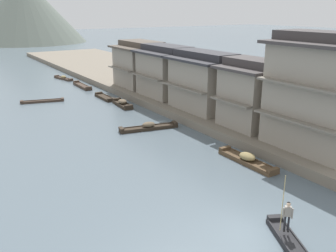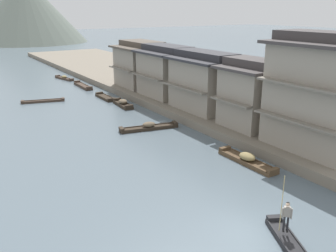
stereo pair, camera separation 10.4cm
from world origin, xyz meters
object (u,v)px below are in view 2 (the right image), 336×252
Objects in this scene: boat_moored_second at (247,160)px; house_waterfront_tall at (204,81)px; boat_moored_third at (43,101)px; house_waterfront_second at (253,94)px; boat_moored_nearest at (149,127)px; boat_midriver_upstream at (64,78)px; boat_upstream_distant at (83,86)px; house_waterfront_nearest at (323,93)px; house_waterfront_narrow at (167,71)px; boat_moored_far at (123,104)px; boat_foreground_poled at (292,247)px; house_waterfront_far at (142,64)px; boat_midriver_drifting at (105,97)px; boatman_person at (286,213)px.

house_waterfront_tall is at bearing 66.90° from boat_moored_second.
boat_moored_third is 0.85× the size of house_waterfront_second.
boat_moored_nearest reaches higher than boat_midriver_upstream.
house_waterfront_tall is at bearing -75.72° from boat_upstream_distant.
house_waterfront_nearest is 1.19× the size of house_waterfront_narrow.
boat_midriver_upstream is (-0.47, 21.15, -0.09)m from boat_moored_far.
house_waterfront_nearest reaches higher than boat_upstream_distant.
boat_foreground_poled is 0.81× the size of boat_moored_nearest.
house_waterfront_second is (5.89, -36.82, 3.60)m from boat_midriver_upstream.
boat_midriver_upstream is at bearing 63.20° from boat_moored_third.
boat_upstream_distant is (1.70, 22.79, -0.06)m from boat_moored_nearest.
boat_moored_third is at bearing 176.64° from house_waterfront_far.
boat_moored_nearest is 14.30m from boat_midriver_drifting.
house_waterfront_far is at bearing 86.84° from house_waterfront_narrow.
boat_midriver_upstream reaches higher than boat_moored_third.
boat_moored_far is 0.74× the size of boat_upstream_distant.
boat_moored_nearest is at bearing 101.11° from boat_moored_second.
boat_moored_nearest is at bearing 120.65° from house_waterfront_nearest.
boat_midriver_upstream is (-0.83, 41.69, -0.06)m from boat_moored_second.
house_waterfront_second is at bearing 93.74° from house_waterfront_nearest.
boat_moored_third is (-2.30, 36.52, -0.04)m from boat_foreground_poled.
boat_moored_nearest is 1.11× the size of boat_moored_third.
house_waterfront_nearest reaches higher than house_waterfront_narrow.
house_waterfront_far is (10.99, 34.94, 2.31)m from boatman_person.
boat_midriver_upstream is (1.34, 30.61, -0.03)m from boat_moored_nearest.
boat_moored_nearest is at bearing -100.83° from boat_moored_far.
house_waterfront_far is (0.64, 14.92, 0.00)m from house_waterfront_tall.
boatman_person is at bearing -107.46° from house_waterfront_far.
boat_midriver_upstream is (-0.23, 16.40, 0.05)m from boat_midriver_drifting.
house_waterfront_nearest is at bearing -89.62° from house_waterfront_narrow.
house_waterfront_narrow is at bearing -67.50° from boat_upstream_distant.
house_waterfront_tall is at bearing -57.45° from boat_moored_far.
boat_moored_nearest is 1.19× the size of boat_midriver_upstream.
house_waterfront_nearest is 28.80m from house_waterfront_far.
house_waterfront_nearest is (10.74, 6.17, 3.60)m from boatman_person.
boat_moored_second is 1.26× the size of boat_moored_far.
boat_midriver_drifting is at bearing 82.09° from boatman_person.
boat_moored_third is 20.73m from house_waterfront_tall.
boat_moored_far is 6.74m from house_waterfront_narrow.
boat_moored_third is at bearing 119.60° from house_waterfront_second.
boat_moored_nearest is 18.04m from house_waterfront_far.
house_waterfront_second is 14.92m from house_waterfront_narrow.
house_waterfront_far reaches higher than boat_midriver_drifting.
boat_moored_third is 14.16m from house_waterfront_far.
boat_upstream_distant is at bearing 100.80° from house_waterfront_second.
house_waterfront_tall is (5.57, -21.90, 3.61)m from boat_upstream_distant.
boat_midriver_upstream is at bearing 90.79° from boat_midriver_drifting.
house_waterfront_narrow is at bearing 88.15° from house_waterfront_tall.
boat_foreground_poled is at bearing -100.10° from boat_moored_far.
house_waterfront_second is (5.06, 4.87, 3.54)m from boat_moored_second.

